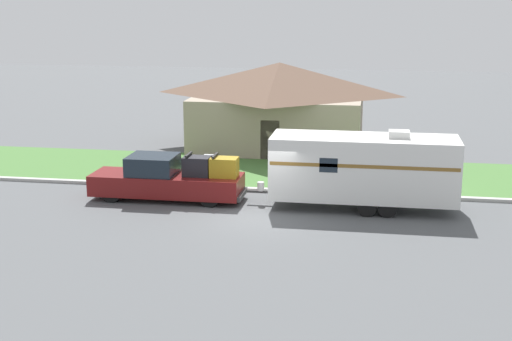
{
  "coord_description": "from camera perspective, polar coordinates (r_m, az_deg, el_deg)",
  "views": [
    {
      "loc": [
        4.15,
        -26.05,
        8.23
      ],
      "look_at": [
        -0.53,
        1.84,
        1.4
      ],
      "focal_mm": 50.0,
      "sensor_mm": 36.0,
      "label": 1
    }
  ],
  "objects": [
    {
      "name": "ground_plane",
      "position": [
        27.63,
        0.46,
        -3.75
      ],
      "size": [
        120.0,
        120.0,
        0.0
      ],
      "primitive_type": "plane",
      "color": "#515456"
    },
    {
      "name": "curb_strip",
      "position": [
        31.18,
        1.55,
        -1.6
      ],
      "size": [
        80.0,
        0.3,
        0.14
      ],
      "color": "#ADADA8",
      "rests_on": "ground_plane"
    },
    {
      "name": "lawn_strip",
      "position": [
        34.69,
        2.39,
        -0.13
      ],
      "size": [
        80.0,
        7.0,
        0.03
      ],
      "color": "#477538",
      "rests_on": "ground_plane"
    },
    {
      "name": "house_across_street",
      "position": [
        40.41,
        1.88,
        5.38
      ],
      "size": [
        9.98,
        7.8,
        4.78
      ],
      "color": "gray",
      "rests_on": "ground_plane"
    },
    {
      "name": "pickup_truck",
      "position": [
        30.04,
        -7.0,
        -0.7
      ],
      "size": [
        6.44,
        1.94,
        2.01
      ],
      "color": "black",
      "rests_on": "ground_plane"
    },
    {
      "name": "travel_trailer",
      "position": [
        28.65,
        8.62,
        0.23
      ],
      "size": [
        8.41,
        2.42,
        3.22
      ],
      "color": "black",
      "rests_on": "ground_plane"
    },
    {
      "name": "mailbox",
      "position": [
        32.14,
        -3.76,
        0.7
      ],
      "size": [
        0.48,
        0.2,
        1.41
      ],
      "color": "brown",
      "rests_on": "ground_plane"
    }
  ]
}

